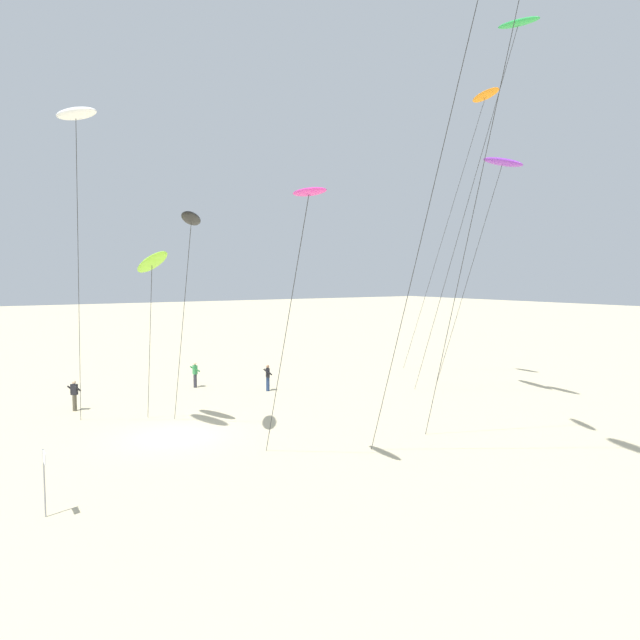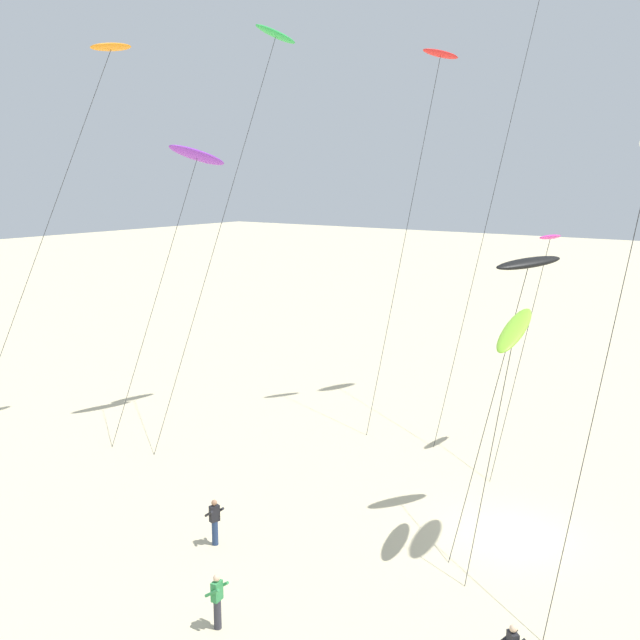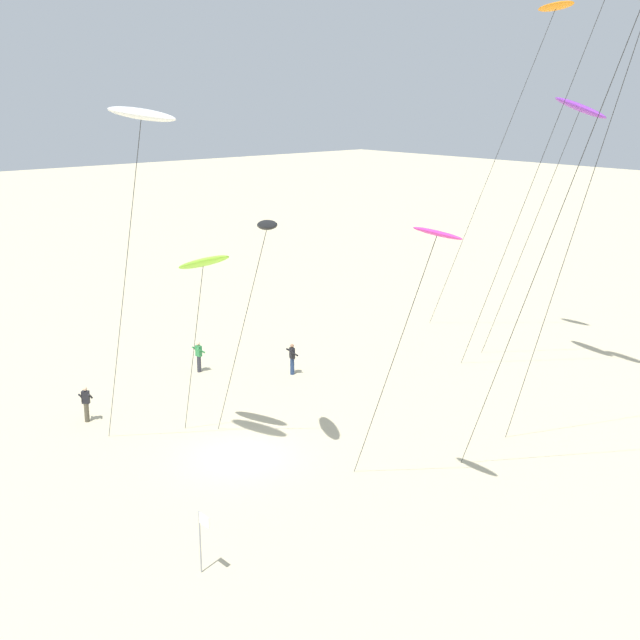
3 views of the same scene
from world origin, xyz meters
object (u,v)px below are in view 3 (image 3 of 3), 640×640
object	(u,v)px
kite_magenta	(435,238)
marker_flag	(202,531)
kite_white	(141,116)
kite_flyer_middle	(292,358)
kite_black	(267,226)
kite_purple	(579,109)
kite_orange	(553,13)
kite_lime	(203,263)
kite_flyer_furthest	(86,403)
kite_flyer_nearest	(199,356)

from	to	relation	value
kite_magenta	marker_flag	xyz separation A→B (m)	(-1.90, -8.04, -8.40)
kite_white	kite_flyer_middle	distance (m)	18.67
kite_black	kite_purple	xyz separation A→B (m)	(1.48, 17.67, 3.98)
kite_orange	kite_purple	bearing A→B (deg)	-33.05
kite_white	kite_orange	bearing A→B (deg)	90.88
kite_lime	marker_flag	bearing A→B (deg)	-34.73
kite_purple	kite_orange	xyz separation A→B (m)	(-3.33, 2.17, 4.65)
kite_flyer_middle	marker_flag	xyz separation A→B (m)	(13.10, -14.14, 0.60)
kite_lime	kite_flyer_middle	distance (m)	12.11
kite_magenta	kite_orange	xyz separation A→B (m)	(-8.71, 18.22, 8.37)
kite_lime	kite_black	world-z (taller)	kite_black
kite_flyer_middle	kite_white	bearing A→B (deg)	-60.70
kite_white	marker_flag	world-z (taller)	kite_white
kite_flyer_furthest	marker_flag	world-z (taller)	marker_flag
kite_magenta	kite_flyer_nearest	xyz separation A→B (m)	(-18.55, 2.61, -8.99)
kite_orange	kite_flyer_nearest	world-z (taller)	kite_orange
kite_lime	kite_magenta	xyz separation A→B (m)	(9.99, 2.44, 2.03)
marker_flag	kite_flyer_middle	bearing A→B (deg)	132.82
kite_flyer_nearest	kite_purple	bearing A→B (deg)	45.56
kite_flyer_nearest	kite_flyer_middle	size ratio (longest dim) A/B	1.00
kite_white	kite_flyer_furthest	world-z (taller)	kite_white
kite_black	marker_flag	distance (m)	11.48
kite_purple	kite_flyer_middle	bearing A→B (deg)	-134.07
kite_purple	kite_magenta	size ratio (longest dim) A/B	1.40
kite_black	marker_flag	bearing A→B (deg)	-52.34
kite_black	kite_purple	bearing A→B (deg)	85.21
kite_black	kite_flyer_nearest	distance (m)	15.19
kite_black	kite_flyer_middle	distance (m)	14.22
kite_magenta	kite_flyer_furthest	bearing A→B (deg)	-162.32
kite_black	kite_flyer_middle	bearing A→B (deg)	136.55
kite_white	kite_purple	world-z (taller)	kite_purple
kite_lime	kite_black	size ratio (longest dim) A/B	0.85
kite_flyer_furthest	kite_white	bearing A→B (deg)	-5.32
kite_magenta	kite_flyer_nearest	size ratio (longest dim) A/B	6.14
kite_flyer_middle	marker_flag	bearing A→B (deg)	-47.18
kite_lime	kite_flyer_furthest	distance (m)	9.53
kite_magenta	kite_flyer_middle	distance (m)	18.53
kite_white	marker_flag	distance (m)	13.94
marker_flag	kite_white	bearing A→B (deg)	160.68
kite_white	kite_lime	bearing A→B (deg)	116.21
kite_white	kite_magenta	size ratio (longest dim) A/B	1.37
kite_magenta	kite_orange	distance (m)	21.85
kite_black	kite_flyer_nearest	size ratio (longest dim) A/B	5.99
kite_flyer_nearest	marker_flag	bearing A→B (deg)	-32.61
kite_lime	kite_orange	world-z (taller)	kite_orange
kite_black	kite_purple	distance (m)	18.18
kite_lime	kite_black	xyz separation A→B (m)	(3.13, 0.81, 1.76)
kite_flyer_furthest	kite_lime	bearing A→B (deg)	23.97
kite_lime	kite_flyer_furthest	xyz separation A→B (m)	(-5.94, -2.64, -6.97)
kite_white	kite_magenta	bearing A→B (deg)	34.76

